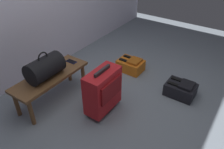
{
  "coord_description": "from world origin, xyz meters",
  "views": [
    {
      "loc": [
        -1.77,
        -0.99,
        1.92
      ],
      "look_at": [
        0.27,
        0.41,
        0.25
      ],
      "focal_mm": 36.09,
      "sensor_mm": 36.0,
      "label": 1
    }
  ],
  "objects_px": {
    "backpack_orange": "(131,65)",
    "backpack_dark": "(181,89)",
    "suitcase_upright_red": "(103,90)",
    "cell_phone": "(71,61)",
    "duffel_bag_black": "(45,68)",
    "bench": "(51,79)"
  },
  "relations": [
    {
      "from": "bench",
      "to": "duffel_bag_black",
      "type": "height_order",
      "value": "duffel_bag_black"
    },
    {
      "from": "backpack_dark",
      "to": "bench",
      "type": "bearing_deg",
      "value": 127.48
    },
    {
      "from": "bench",
      "to": "suitcase_upright_red",
      "type": "height_order",
      "value": "suitcase_upright_red"
    },
    {
      "from": "suitcase_upright_red",
      "to": "backpack_dark",
      "type": "relative_size",
      "value": 1.57
    },
    {
      "from": "bench",
      "to": "backpack_orange",
      "type": "xyz_separation_m",
      "value": [
        1.17,
        -0.47,
        -0.23
      ]
    },
    {
      "from": "duffel_bag_black",
      "to": "suitcase_upright_red",
      "type": "height_order",
      "value": "duffel_bag_black"
    },
    {
      "from": "backpack_orange",
      "to": "backpack_dark",
      "type": "relative_size",
      "value": 1.0
    },
    {
      "from": "backpack_dark",
      "to": "suitcase_upright_red",
      "type": "bearing_deg",
      "value": 140.66
    },
    {
      "from": "duffel_bag_black",
      "to": "backpack_dark",
      "type": "xyz_separation_m",
      "value": [
        1.07,
        -1.32,
        -0.42
      ]
    },
    {
      "from": "duffel_bag_black",
      "to": "cell_phone",
      "type": "bearing_deg",
      "value": 0.15
    },
    {
      "from": "bench",
      "to": "duffel_bag_black",
      "type": "bearing_deg",
      "value": 180.0
    },
    {
      "from": "bench",
      "to": "suitcase_upright_red",
      "type": "relative_size",
      "value": 1.68
    },
    {
      "from": "duffel_bag_black",
      "to": "backpack_dark",
      "type": "distance_m",
      "value": 1.75
    },
    {
      "from": "cell_phone",
      "to": "backpack_dark",
      "type": "bearing_deg",
      "value": -64.39
    },
    {
      "from": "backpack_orange",
      "to": "backpack_dark",
      "type": "distance_m",
      "value": 0.87
    },
    {
      "from": "cell_phone",
      "to": "suitcase_upright_red",
      "type": "bearing_deg",
      "value": -105.49
    },
    {
      "from": "suitcase_upright_red",
      "to": "backpack_dark",
      "type": "height_order",
      "value": "suitcase_upright_red"
    },
    {
      "from": "cell_phone",
      "to": "suitcase_upright_red",
      "type": "height_order",
      "value": "suitcase_upright_red"
    },
    {
      "from": "suitcase_upright_red",
      "to": "cell_phone",
      "type": "bearing_deg",
      "value": 74.51
    },
    {
      "from": "duffel_bag_black",
      "to": "cell_phone",
      "type": "relative_size",
      "value": 3.06
    },
    {
      "from": "duffel_bag_black",
      "to": "backpack_orange",
      "type": "bearing_deg",
      "value": -20.94
    },
    {
      "from": "cell_phone",
      "to": "backpack_orange",
      "type": "bearing_deg",
      "value": -30.76
    }
  ]
}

